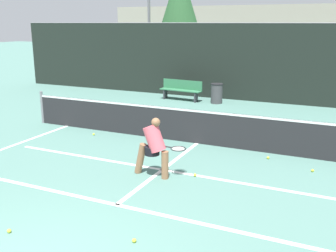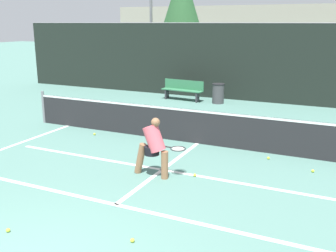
% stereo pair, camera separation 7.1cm
% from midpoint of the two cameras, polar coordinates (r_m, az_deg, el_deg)
% --- Properties ---
extents(court_baseline_near, '(11.00, 0.10, 0.01)m').
position_cam_midpoint_polar(court_baseline_near, '(7.47, -7.74, -11.26)').
color(court_baseline_near, white).
rests_on(court_baseline_near, ground).
extents(court_service_line, '(8.25, 0.10, 0.01)m').
position_cam_midpoint_polar(court_service_line, '(9.04, -1.03, -6.36)').
color(court_service_line, white).
rests_on(court_service_line, ground).
extents(court_center_mark, '(0.10, 4.20, 0.01)m').
position_cam_midpoint_polar(court_center_mark, '(9.15, -0.67, -6.08)').
color(court_center_mark, white).
rests_on(court_center_mark, ground).
extents(court_sideline_left, '(0.10, 5.20, 0.01)m').
position_cam_midpoint_polar(court_sideline_left, '(11.72, -21.02, -2.37)').
color(court_sideline_left, white).
rests_on(court_sideline_left, ground).
extents(net, '(11.09, 0.09, 1.07)m').
position_cam_midpoint_polar(net, '(10.84, 4.10, 0.05)').
color(net, slate).
rests_on(net, ground).
extents(fence_back, '(24.00, 0.06, 3.25)m').
position_cam_midpoint_polar(fence_back, '(16.97, 12.30, 8.93)').
color(fence_back, black).
rests_on(fence_back, ground).
extents(player_practicing, '(1.17, 0.58, 1.33)m').
position_cam_midpoint_polar(player_practicing, '(8.46, -2.29, -2.85)').
color(player_practicing, '#8C6042').
rests_on(player_practicing, ground).
extents(tennis_ball_scattered_0, '(0.07, 0.07, 0.07)m').
position_cam_midpoint_polar(tennis_ball_scattered_0, '(10.02, 14.12, -4.49)').
color(tennis_ball_scattered_0, '#D1E033').
rests_on(tennis_ball_scattered_0, ground).
extents(tennis_ball_scattered_1, '(0.07, 0.07, 0.07)m').
position_cam_midpoint_polar(tennis_ball_scattered_1, '(7.01, -22.34, -13.90)').
color(tennis_ball_scattered_1, '#D1E033').
rests_on(tennis_ball_scattered_1, ground).
extents(tennis_ball_scattered_2, '(0.07, 0.07, 0.07)m').
position_cam_midpoint_polar(tennis_ball_scattered_2, '(8.67, 3.71, -7.11)').
color(tennis_ball_scattered_2, '#D1E033').
rests_on(tennis_ball_scattered_2, ground).
extents(tennis_ball_scattered_3, '(0.07, 0.07, 0.07)m').
position_cam_midpoint_polar(tennis_ball_scattered_3, '(9.48, 20.05, -6.08)').
color(tennis_ball_scattered_3, '#D1E033').
rests_on(tennis_ball_scattered_3, ground).
extents(tennis_ball_scattered_4, '(0.07, 0.07, 0.07)m').
position_cam_midpoint_polar(tennis_ball_scattered_4, '(11.93, -10.90, -1.18)').
color(tennis_ball_scattered_4, '#D1E033').
rests_on(tennis_ball_scattered_4, ground).
extents(tennis_ball_scattered_5, '(0.07, 0.07, 0.07)m').
position_cam_midpoint_polar(tennis_ball_scattered_5, '(6.29, -5.27, -16.22)').
color(tennis_ball_scattered_5, '#D1E033').
rests_on(tennis_ball_scattered_5, ground).
extents(courtside_bench, '(1.91, 0.57, 0.86)m').
position_cam_midpoint_polar(courtside_bench, '(16.98, 1.81, 5.37)').
color(courtside_bench, '#33724C').
rests_on(courtside_bench, ground).
extents(trash_bin, '(0.51, 0.51, 0.82)m').
position_cam_midpoint_polar(trash_bin, '(16.43, 6.96, 4.72)').
color(trash_bin, '#3F3F42').
rests_on(trash_bin, ground).
extents(parked_car, '(1.70, 4.06, 1.37)m').
position_cam_midpoint_polar(parked_car, '(19.85, 15.32, 6.53)').
color(parked_car, silver).
rests_on(parked_car, ground).
extents(tree_mid, '(2.39, 2.39, 6.38)m').
position_cam_midpoint_polar(tree_mid, '(23.04, 1.61, 17.87)').
color(tree_mid, brown).
rests_on(tree_mid, ground).
extents(building_far, '(36.00, 2.40, 4.70)m').
position_cam_midpoint_polar(building_far, '(36.23, 19.44, 12.58)').
color(building_far, gray).
rests_on(building_far, ground).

